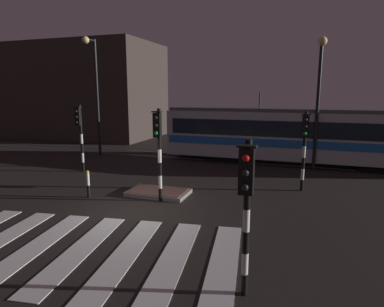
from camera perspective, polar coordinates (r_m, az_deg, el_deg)
name	(u,v)px	position (r m, az deg, el deg)	size (l,w,h in m)	color
ground_plane	(133,214)	(11.87, -10.18, -10.18)	(120.00, 120.00, 0.00)	black
rail_near	(209,160)	(20.46, 2.94, -1.16)	(80.00, 0.12, 0.03)	#59595E
rail_far	(215,156)	(21.82, 3.98, -0.43)	(80.00, 0.12, 0.03)	#59595E
crosswalk_zebra	(80,250)	(9.67, -18.78, -15.53)	(8.93, 5.68, 0.02)	silver
traffic_island	(159,192)	(13.80, -5.79, -6.70)	(2.46, 1.45, 0.18)	slate
traffic_light_median_centre	(158,141)	(12.40, -5.81, 2.10)	(0.36, 0.42, 3.57)	black
traffic_light_corner_far_right	(305,139)	(14.48, 18.87, 2.31)	(0.36, 0.42, 3.39)	black
traffic_light_corner_near_right	(246,196)	(6.58, 9.35, -7.33)	(0.36, 0.42, 3.29)	black
traffic_light_corner_far_left	(80,128)	(18.08, -18.81, 4.15)	(0.36, 0.42, 3.52)	black
street_lamp_trackside_left	(94,83)	(22.40, -16.50, 11.56)	(0.44, 1.21, 7.49)	black
street_lamp_trackside_right	(319,88)	(18.44, 21.06, 10.44)	(0.44, 1.21, 6.81)	black
tram	(299,134)	(20.13, 18.02, 3.14)	(15.75, 2.58, 4.15)	#B2BCC1
bollard_island_edge	(88,184)	(13.87, -17.49, -5.03)	(0.12, 0.12, 1.11)	black
building_backdrop	(72,91)	(34.59, -20.08, 10.08)	(16.90, 8.00, 8.50)	#382D28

